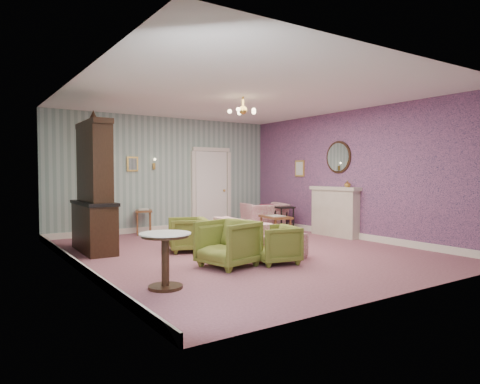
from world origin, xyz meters
TOP-DOWN VIEW (x-y plane):
  - floor at (0.00, 0.00)m, footprint 7.00×7.00m
  - ceiling at (0.00, 0.00)m, footprint 7.00×7.00m
  - wall_back at (0.00, 3.50)m, footprint 6.00×0.00m
  - wall_front at (0.00, -3.50)m, footprint 6.00×0.00m
  - wall_left at (-3.00, 0.00)m, footprint 0.00×7.00m
  - wall_right at (3.00, 0.00)m, footprint 0.00×7.00m
  - wall_right_floral at (2.98, 0.00)m, footprint 0.00×7.00m
  - door at (1.30, 3.46)m, footprint 1.12×0.12m
  - olive_chair_a at (-0.19, -1.22)m, footprint 0.75×0.78m
  - olive_chair_b at (-0.97, -1.01)m, footprint 0.90×0.94m
  - olive_chair_c at (-0.88, 0.55)m, footprint 0.84×0.86m
  - sofa_chintz at (0.15, -0.14)m, footprint 0.62×2.12m
  - wingback_chair at (2.25, 2.30)m, footprint 1.19×0.91m
  - dresser at (-2.36, 1.51)m, footprint 0.56×1.56m
  - fireplace at (2.86, 0.40)m, footprint 0.30×1.40m
  - mantel_vase at (2.84, 0.00)m, footprint 0.15×0.15m
  - oval_mirror at (2.96, 0.40)m, footprint 0.04×0.76m
  - framed_print at (2.97, 1.75)m, footprint 0.04×0.34m
  - coffee_table at (1.91, 1.42)m, footprint 0.63×0.95m
  - side_table_black at (2.41, 1.70)m, footprint 0.50×0.50m
  - pedestal_table at (-2.32, -1.66)m, footprint 0.72×0.72m
  - nesting_table at (-0.75, 3.15)m, footprint 0.52×0.59m
  - gilt_mirror_back at (-0.90, 3.46)m, footprint 0.28×0.06m
  - sconce_left at (-1.45, 3.44)m, footprint 0.16×0.12m
  - sconce_right at (-0.35, 3.44)m, footprint 0.16×0.12m
  - chandelier at (0.00, 0.00)m, footprint 0.56×0.56m
  - burgundy_cushion at (2.20, 2.15)m, footprint 0.41×0.28m

SIDE VIEW (x-z plane):
  - floor at x=0.00m, z-range 0.00..0.00m
  - coffee_table at x=1.91m, z-range 0.00..0.45m
  - side_table_black at x=2.41m, z-range 0.00..0.64m
  - nesting_table at x=-0.75m, z-range 0.00..0.64m
  - olive_chair_a at x=-0.19m, z-range 0.00..0.69m
  - olive_chair_c at x=-0.88m, z-range 0.00..0.70m
  - pedestal_table at x=-2.32m, z-range 0.00..0.72m
  - olive_chair_b at x=-0.97m, z-range 0.00..0.81m
  - sofa_chintz at x=0.15m, z-range 0.00..0.83m
  - wingback_chair at x=2.25m, z-range 0.00..0.93m
  - burgundy_cushion at x=2.20m, z-range 0.28..0.68m
  - fireplace at x=2.86m, z-range 0.00..1.16m
  - door at x=1.30m, z-range 0.00..2.16m
  - mantel_vase at x=2.84m, z-range 1.16..1.31m
  - dresser at x=-2.36m, z-range 0.00..2.59m
  - wall_back at x=0.00m, z-range -1.55..4.45m
  - wall_front at x=0.00m, z-range -1.55..4.45m
  - wall_left at x=-3.00m, z-range -2.05..4.95m
  - wall_right at x=3.00m, z-range -2.05..4.95m
  - wall_right_floral at x=2.98m, z-range -2.05..4.95m
  - framed_print at x=2.97m, z-range 1.39..1.81m
  - gilt_mirror_back at x=-0.90m, z-range 1.52..1.88m
  - sconce_left at x=-1.45m, z-range 1.55..1.85m
  - sconce_right at x=-0.35m, z-range 1.55..1.85m
  - oval_mirror at x=2.96m, z-range 1.43..2.27m
  - chandelier at x=0.00m, z-range 2.45..2.81m
  - ceiling at x=0.00m, z-range 2.90..2.90m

